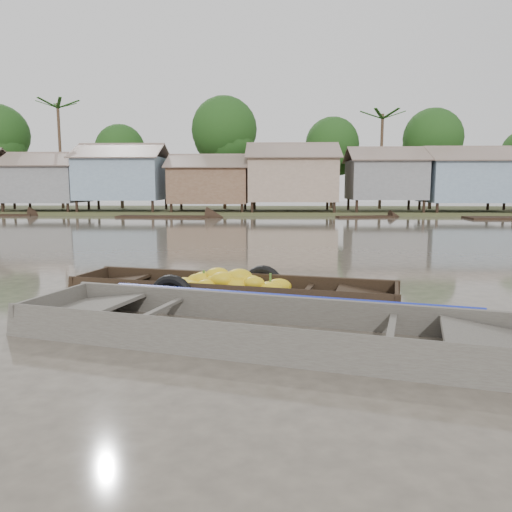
{
  "coord_description": "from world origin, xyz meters",
  "views": [
    {
      "loc": [
        1.13,
        -8.89,
        2.24
      ],
      "look_at": [
        0.77,
        1.14,
        0.8
      ],
      "focal_mm": 35.0,
      "sensor_mm": 36.0,
      "label": 1
    }
  ],
  "objects": [
    {
      "name": "ground",
      "position": [
        0.0,
        0.0,
        0.0
      ],
      "size": [
        120.0,
        120.0,
        0.0
      ],
      "primitive_type": "plane",
      "color": "#463F35",
      "rests_on": "ground"
    },
    {
      "name": "riverbank",
      "position": [
        3.03,
        31.86,
        3.07
      ],
      "size": [
        120.0,
        12.47,
        10.22
      ],
      "color": "#384723",
      "rests_on": "ground"
    },
    {
      "name": "banana_boat",
      "position": [
        0.21,
        0.51,
        0.2
      ],
      "size": [
        6.45,
        2.9,
        0.9
      ],
      "rotation": [
        0.0,
        0.0,
        -0.23
      ],
      "color": "black",
      "rests_on": "ground"
    },
    {
      "name": "viewer_boat",
      "position": [
        1.03,
        -1.89,
        0.06
      ],
      "size": [
        7.76,
        3.91,
        0.6
      ],
      "rotation": [
        0.0,
        0.0,
        -0.27
      ],
      "color": "#443F39",
      "rests_on": "ground"
    },
    {
      "name": "distant_boats",
      "position": [
        8.74,
        23.74,
        -0.05
      ],
      "size": [
        49.52,
        15.47,
        0.35
      ],
      "color": "black",
      "rests_on": "ground"
    }
  ]
}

